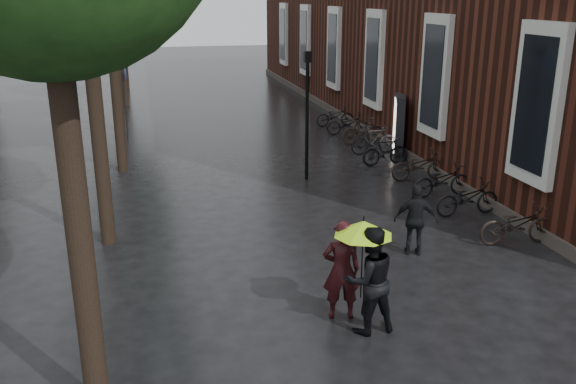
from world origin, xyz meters
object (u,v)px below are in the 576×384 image
object	(u,v)px
person_burgundy	(341,270)
person_black	(369,280)
pedestrian_walking	(416,220)
parked_bicycles	(398,154)
ad_lightbox	(399,126)
lamp_post	(307,103)

from	to	relation	value
person_burgundy	person_black	xyz separation A→B (m)	(0.30, -0.53, 0.03)
person_burgundy	pedestrian_walking	bearing A→B (deg)	-127.92
parked_bicycles	ad_lightbox	size ratio (longest dim) A/B	6.55
person_black	person_burgundy	bearing A→B (deg)	-65.04
parked_bicycles	ad_lightbox	xyz separation A→B (m)	(0.61, 1.47, 0.59)
pedestrian_walking	person_black	bearing A→B (deg)	72.30
person_black	lamp_post	world-z (taller)	lamp_post
pedestrian_walking	parked_bicycles	xyz separation A→B (m)	(2.35, 6.37, -0.32)
person_burgundy	lamp_post	world-z (taller)	lamp_post
pedestrian_walking	lamp_post	world-z (taller)	lamp_post
pedestrian_walking	parked_bicycles	size ratio (longest dim) A/B	0.11
pedestrian_walking	ad_lightbox	size ratio (longest dim) A/B	0.75
person_burgundy	person_black	size ratio (longest dim) A/B	0.97
ad_lightbox	lamp_post	distance (m)	4.42
parked_bicycles	lamp_post	xyz separation A→B (m)	(-3.16, -0.48, 1.84)
person_burgundy	parked_bicycles	world-z (taller)	person_burgundy
person_black	ad_lightbox	bearing A→B (deg)	-120.39
person_black	parked_bicycles	xyz separation A→B (m)	(4.43, 9.09, -0.46)
person_burgundy	person_black	distance (m)	0.61
person_burgundy	lamp_post	distance (m)	8.36
person_burgundy	ad_lightbox	world-z (taller)	ad_lightbox
person_burgundy	pedestrian_walking	size ratio (longest dim) A/B	1.14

